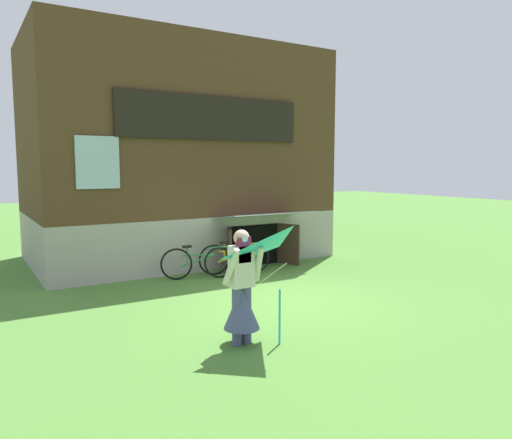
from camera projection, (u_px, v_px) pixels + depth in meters
ground_plane at (283, 299)px, 9.32m from camera, size 60.00×60.00×0.00m
log_house at (176, 155)px, 13.46m from camera, size 7.58×5.60×5.68m
person at (242, 296)px, 6.88m from camera, size 0.61×0.53×1.65m
kite at (294, 258)px, 6.56m from camera, size 1.18×1.25×1.57m
bicycle_yellow at (234, 258)px, 11.45m from camera, size 1.64×0.56×0.78m
bicycle_green at (198, 263)px, 10.94m from camera, size 1.61×0.61×0.77m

